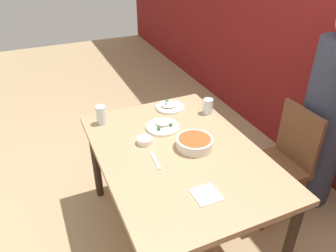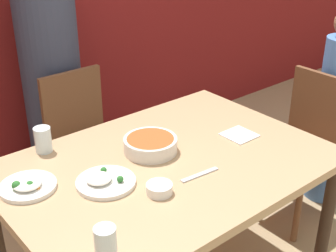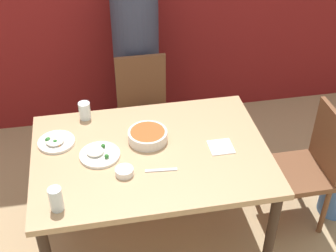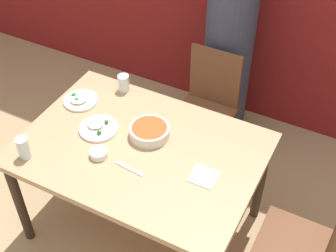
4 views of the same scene
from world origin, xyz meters
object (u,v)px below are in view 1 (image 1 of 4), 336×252
object	(u,v)px
chair_adult_spot	(282,160)
glass_water_tall	(208,106)
bowl_curry	(194,143)
plate_rice_adult	(163,126)
person_adult	(325,122)

from	to	relation	value
chair_adult_spot	glass_water_tall	distance (m)	0.68
chair_adult_spot	bowl_curry	distance (m)	0.78
glass_water_tall	plate_rice_adult	bearing A→B (deg)	-81.38
chair_adult_spot	glass_water_tall	xyz separation A→B (m)	(-0.43, -0.41, 0.33)
bowl_curry	plate_rice_adult	size ratio (longest dim) A/B	1.01
bowl_curry	plate_rice_adult	distance (m)	0.31
chair_adult_spot	plate_rice_adult	xyz separation A→B (m)	(-0.37, -0.81, 0.29)
person_adult	bowl_curry	xyz separation A→B (m)	(-0.07, -1.07, 0.07)
person_adult	bowl_curry	distance (m)	1.07
person_adult	glass_water_tall	xyz separation A→B (m)	(-0.43, -0.76, 0.09)
person_adult	glass_water_tall	bearing A→B (deg)	-119.45
person_adult	plate_rice_adult	bearing A→B (deg)	-107.74
chair_adult_spot	person_adult	size ratio (longest dim) A/B	0.56
chair_adult_spot	plate_rice_adult	size ratio (longest dim) A/B	3.71
person_adult	chair_adult_spot	bearing A→B (deg)	-90.00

